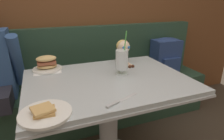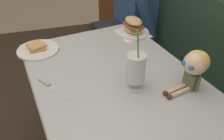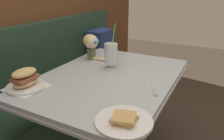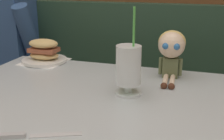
{
  "view_description": "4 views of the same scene",
  "coord_description": "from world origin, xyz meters",
  "px_view_note": "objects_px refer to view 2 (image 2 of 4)",
  "views": [
    {
      "loc": [
        -0.41,
        -0.97,
        1.26
      ],
      "look_at": [
        0.03,
        0.17,
        0.81
      ],
      "focal_mm": 30.76,
      "sensor_mm": 36.0,
      "label": 1
    },
    {
      "loc": [
        0.86,
        -0.25,
        1.46
      ],
      "look_at": [
        0.06,
        0.14,
        0.82
      ],
      "focal_mm": 36.95,
      "sensor_mm": 36.0,
      "label": 2
    },
    {
      "loc": [
        -1.14,
        -0.44,
        1.28
      ],
      "look_at": [
        0.03,
        0.17,
        0.77
      ],
      "focal_mm": 34.77,
      "sensor_mm": 36.0,
      "label": 3
    },
    {
      "loc": [
        0.38,
        -0.74,
        1.15
      ],
      "look_at": [
        0.07,
        0.22,
        0.83
      ],
      "focal_mm": 47.82,
      "sensor_mm": 36.0,
      "label": 4
    }
  ],
  "objects_px": {
    "toast_plate": "(38,49)",
    "butter_knife": "(48,85)",
    "milkshake_glass": "(136,69)",
    "seated_doll": "(195,65)",
    "sandwich_plate": "(133,27)",
    "diner_patron": "(131,6)"
  },
  "relations": [
    {
      "from": "sandwich_plate",
      "to": "seated_doll",
      "type": "relative_size",
      "value": 0.99
    },
    {
      "from": "milkshake_glass",
      "to": "diner_patron",
      "type": "xyz_separation_m",
      "value": [
        -0.96,
        0.53,
        -0.1
      ]
    },
    {
      "from": "butter_knife",
      "to": "diner_patron",
      "type": "height_order",
      "value": "diner_patron"
    },
    {
      "from": "sandwich_plate",
      "to": "butter_knife",
      "type": "distance_m",
      "value": 0.73
    },
    {
      "from": "toast_plate",
      "to": "butter_knife",
      "type": "distance_m",
      "value": 0.36
    },
    {
      "from": "milkshake_glass",
      "to": "butter_knife",
      "type": "distance_m",
      "value": 0.43
    },
    {
      "from": "butter_knife",
      "to": "seated_doll",
      "type": "height_order",
      "value": "seated_doll"
    },
    {
      "from": "seated_doll",
      "to": "diner_patron",
      "type": "height_order",
      "value": "diner_patron"
    },
    {
      "from": "toast_plate",
      "to": "milkshake_glass",
      "type": "height_order",
      "value": "milkshake_glass"
    },
    {
      "from": "milkshake_glass",
      "to": "sandwich_plate",
      "type": "bearing_deg",
      "value": 150.85
    },
    {
      "from": "milkshake_glass",
      "to": "diner_patron",
      "type": "relative_size",
      "value": 0.39
    },
    {
      "from": "butter_knife",
      "to": "seated_doll",
      "type": "distance_m",
      "value": 0.7
    },
    {
      "from": "milkshake_glass",
      "to": "seated_doll",
      "type": "xyz_separation_m",
      "value": [
        0.12,
        0.24,
        0.03
      ]
    },
    {
      "from": "milkshake_glass",
      "to": "butter_knife",
      "type": "relative_size",
      "value": 1.42
    },
    {
      "from": "toast_plate",
      "to": "seated_doll",
      "type": "xyz_separation_m",
      "value": [
        0.67,
        0.6,
        0.12
      ]
    },
    {
      "from": "butter_knife",
      "to": "seated_doll",
      "type": "bearing_deg",
      "value": 63.21
    },
    {
      "from": "sandwich_plate",
      "to": "butter_knife",
      "type": "xyz_separation_m",
      "value": [
        0.31,
        -0.66,
        -0.04
      ]
    },
    {
      "from": "seated_doll",
      "to": "diner_patron",
      "type": "relative_size",
      "value": 0.27
    },
    {
      "from": "toast_plate",
      "to": "diner_patron",
      "type": "xyz_separation_m",
      "value": [
        -0.41,
        0.89,
        -0.01
      ]
    },
    {
      "from": "milkshake_glass",
      "to": "seated_doll",
      "type": "relative_size",
      "value": 1.42
    },
    {
      "from": "toast_plate",
      "to": "butter_knife",
      "type": "relative_size",
      "value": 1.12
    },
    {
      "from": "butter_knife",
      "to": "diner_patron",
      "type": "bearing_deg",
      "value": 130.31
    }
  ]
}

